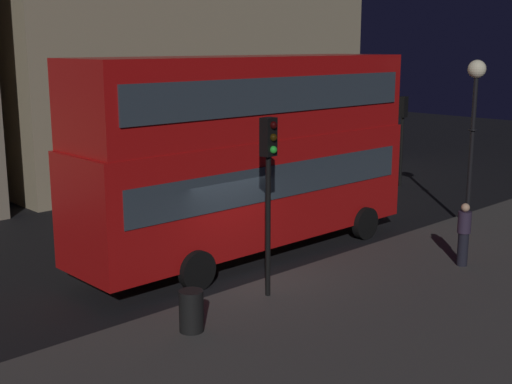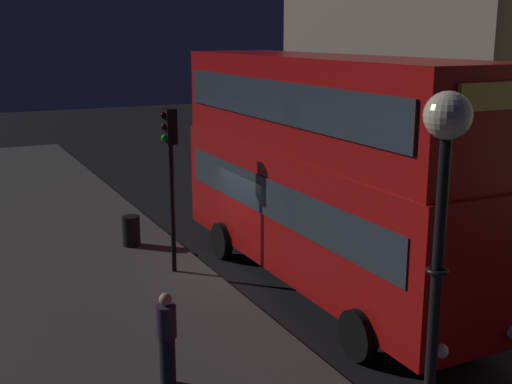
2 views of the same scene
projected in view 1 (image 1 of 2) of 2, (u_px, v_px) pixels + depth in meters
ground_plane at (233, 279)px, 17.18m from camera, size 80.00×80.00×0.00m
sidewalk_slab at (394, 336)px, 13.71m from camera, size 44.00×8.28×0.12m
double_decker_bus at (250, 146)px, 18.64m from camera, size 10.64×2.85×5.47m
traffic_light_near_kerb at (269, 170)px, 15.13m from camera, size 0.34×0.37×4.10m
traffic_light_far_side at (402, 122)px, 27.98m from camera, size 0.34×0.37×3.71m
street_lamp at (475, 98)px, 21.25m from camera, size 0.56×0.56×5.19m
pedestrian at (464, 234)px, 17.71m from camera, size 0.34×0.34×1.66m
litter_bin at (191, 311)px, 13.71m from camera, size 0.50×0.50×0.85m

